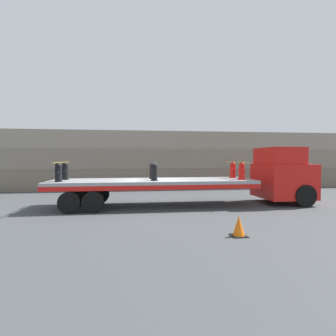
{
  "coord_description": "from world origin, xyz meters",
  "views": [
    {
      "loc": [
        -0.94,
        -12.3,
        2.28
      ],
      "look_at": [
        0.7,
        0.0,
        1.81
      ],
      "focal_mm": 28.0,
      "sensor_mm": 36.0,
      "label": 1
    }
  ],
  "objects": [
    {
      "name": "ground_plane",
      "position": [
        0.0,
        0.0,
        0.0
      ],
      "size": [
        120.0,
        120.0,
        0.0
      ],
      "primitive_type": "plane",
      "color": "#3F4244"
    },
    {
      "name": "rock_cliff",
      "position": [
        0.0,
        7.95,
        2.13
      ],
      "size": [
        60.0,
        3.3,
        4.26
      ],
      "color": "#706656",
      "rests_on": "ground_plane"
    },
    {
      "name": "truck_cab",
      "position": [
        6.6,
        0.0,
        1.4
      ],
      "size": [
        2.33,
        2.62,
        2.8
      ],
      "color": "red",
      "rests_on": "ground_plane"
    },
    {
      "name": "flatbed_trailer",
      "position": [
        -0.64,
        0.0,
        1.02
      ],
      "size": [
        9.46,
        2.65,
        1.26
      ],
      "color": "gray",
      "rests_on": "ground_plane"
    },
    {
      "name": "fire_hydrant_black_near_0",
      "position": [
        -4.13,
        -0.56,
        1.65
      ],
      "size": [
        0.35,
        0.57,
        0.82
      ],
      "color": "black",
      "rests_on": "flatbed_trailer"
    },
    {
      "name": "fire_hydrant_black_far_0",
      "position": [
        -4.13,
        0.56,
        1.65
      ],
      "size": [
        0.35,
        0.57,
        0.82
      ],
      "color": "black",
      "rests_on": "flatbed_trailer"
    },
    {
      "name": "fire_hydrant_black_near_1",
      "position": [
        0.0,
        -0.56,
        1.65
      ],
      "size": [
        0.35,
        0.57,
        0.82
      ],
      "color": "black",
      "rests_on": "flatbed_trailer"
    },
    {
      "name": "fire_hydrant_black_far_1",
      "position": [
        0.0,
        0.56,
        1.65
      ],
      "size": [
        0.35,
        0.57,
        0.82
      ],
      "color": "black",
      "rests_on": "flatbed_trailer"
    },
    {
      "name": "fire_hydrant_red_near_2",
      "position": [
        4.13,
        -0.56,
        1.65
      ],
      "size": [
        0.35,
        0.57,
        0.82
      ],
      "color": "red",
      "rests_on": "flatbed_trailer"
    },
    {
      "name": "fire_hydrant_red_far_2",
      "position": [
        4.13,
        0.56,
        1.65
      ],
      "size": [
        0.35,
        0.57,
        0.82
      ],
      "color": "red",
      "rests_on": "flatbed_trailer"
    },
    {
      "name": "cargo_strap_rear",
      "position": [
        -4.13,
        0.0,
        2.08
      ],
      "size": [
        0.05,
        2.76,
        0.01
      ],
      "color": "yellow",
      "rests_on": "fire_hydrant_black_near_0"
    },
    {
      "name": "cargo_strap_middle",
      "position": [
        4.13,
        0.0,
        2.08
      ],
      "size": [
        0.05,
        2.76,
        0.01
      ],
      "color": "yellow",
      "rests_on": "fire_hydrant_red_near_2"
    },
    {
      "name": "traffic_cone",
      "position": [
        2.11,
        -5.08,
        0.3
      ],
      "size": [
        0.45,
        0.45,
        0.61
      ],
      "color": "black",
      "rests_on": "ground_plane"
    }
  ]
}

